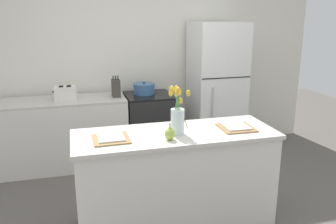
% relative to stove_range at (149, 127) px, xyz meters
% --- Properties ---
extents(ground_plane, '(10.00, 10.00, 0.00)m').
position_rel_stove_range_xyz_m(ground_plane, '(-0.10, -1.60, -0.44)').
color(ground_plane, '#59544F').
extents(back_wall, '(5.20, 0.08, 2.70)m').
position_rel_stove_range_xyz_m(back_wall, '(-0.10, 0.40, 0.91)').
color(back_wall, silver).
rests_on(back_wall, ground_plane).
extents(kitchen_island, '(1.80, 0.66, 0.90)m').
position_rel_stove_range_xyz_m(kitchen_island, '(-0.10, -1.60, 0.01)').
color(kitchen_island, silver).
rests_on(kitchen_island, ground_plane).
extents(back_counter, '(1.68, 0.60, 0.88)m').
position_rel_stove_range_xyz_m(back_counter, '(-1.16, 0.00, 0.00)').
color(back_counter, silver).
rests_on(back_counter, ground_plane).
extents(stove_range, '(0.60, 0.61, 0.88)m').
position_rel_stove_range_xyz_m(stove_range, '(0.00, 0.00, 0.00)').
color(stove_range, black).
rests_on(stove_range, ground_plane).
extents(refrigerator, '(0.68, 0.67, 1.80)m').
position_rel_stove_range_xyz_m(refrigerator, '(0.95, 0.00, 0.46)').
color(refrigerator, white).
rests_on(refrigerator, ground_plane).
extents(flower_vase, '(0.17, 0.16, 0.43)m').
position_rel_stove_range_xyz_m(flower_vase, '(-0.09, -1.64, 0.61)').
color(flower_vase, silver).
rests_on(flower_vase, kitchen_island).
extents(pear_figurine, '(0.09, 0.09, 0.14)m').
position_rel_stove_range_xyz_m(pear_figurine, '(-0.20, -1.76, 0.51)').
color(pear_figurine, '#9EBC47').
rests_on(pear_figurine, kitchen_island).
extents(plate_setting_left, '(0.31, 0.31, 0.02)m').
position_rel_stove_range_xyz_m(plate_setting_left, '(-0.67, -1.63, 0.47)').
color(plate_setting_left, olive).
rests_on(plate_setting_left, kitchen_island).
extents(plate_setting_right, '(0.31, 0.31, 0.02)m').
position_rel_stove_range_xyz_m(plate_setting_right, '(0.47, -1.63, 0.47)').
color(plate_setting_right, olive).
rests_on(plate_setting_right, kitchen_island).
extents(toaster, '(0.28, 0.18, 0.17)m').
position_rel_stove_range_xyz_m(toaster, '(-1.05, -0.03, 0.53)').
color(toaster, silver).
rests_on(toaster, back_counter).
extents(cooking_pot, '(0.28, 0.28, 0.16)m').
position_rel_stove_range_xyz_m(cooking_pot, '(-0.05, 0.06, 0.51)').
color(cooking_pot, '#386093').
rests_on(cooking_pot, stove_range).
extents(knife_block, '(0.10, 0.14, 0.27)m').
position_rel_stove_range_xyz_m(knife_block, '(-0.43, -0.01, 0.55)').
color(knife_block, '#3D3833').
rests_on(knife_block, back_counter).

